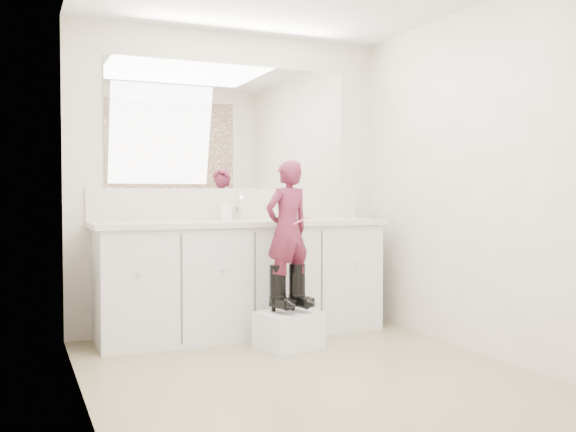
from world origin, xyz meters
name	(u,v)px	position (x,y,z in m)	size (l,w,h in m)	color
floor	(310,375)	(0.00, 0.00, 0.00)	(3.00, 3.00, 0.00)	#806E53
wall_back	(231,181)	(0.00, 1.50, 1.20)	(2.60, 2.60, 0.00)	beige
wall_front	(477,167)	(0.00, -1.50, 1.20)	(2.60, 2.60, 0.00)	beige
wall_left	(83,174)	(-1.30, 0.00, 1.20)	(3.00, 3.00, 0.00)	beige
wall_right	(483,179)	(1.30, 0.00, 1.20)	(3.00, 3.00, 0.00)	beige
vanity_cabinet	(243,280)	(0.00, 1.23, 0.42)	(2.20, 0.55, 0.85)	silver
countertop	(243,223)	(0.00, 1.21, 0.87)	(2.28, 0.58, 0.04)	beige
backsplash	(232,204)	(0.00, 1.49, 1.02)	(2.28, 0.03, 0.25)	beige
mirror	(231,127)	(0.00, 1.49, 1.64)	(2.00, 0.02, 1.00)	white
dot_panel	(477,49)	(0.00, -1.49, 1.65)	(2.00, 0.01, 1.20)	#472819
faucet	(236,214)	(0.00, 1.38, 0.94)	(0.08, 0.08, 0.10)	silver
cup	(291,214)	(0.43, 1.25, 0.93)	(0.09, 0.09, 0.08)	#EFE8BF
soap_bottle	(226,209)	(-0.11, 1.30, 0.98)	(0.08, 0.08, 0.18)	white
step_stool	(289,330)	(0.15, 0.68, 0.13)	(0.41, 0.34, 0.26)	white
boot_left	(278,289)	(0.08, 0.70, 0.43)	(0.12, 0.23, 0.34)	black
boot_right	(297,287)	(0.23, 0.70, 0.43)	(0.12, 0.23, 0.34)	black
toddler	(287,229)	(0.15, 0.70, 0.85)	(0.36, 0.23, 0.97)	#972E51
toothbrush	(301,221)	(0.22, 0.62, 0.91)	(0.01, 0.01, 0.14)	#D85483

